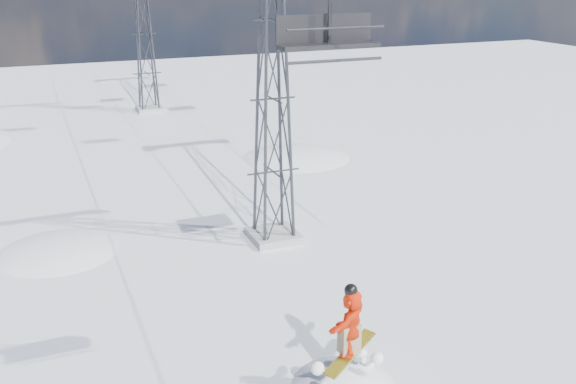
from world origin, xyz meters
The scene contains 5 objects.
ground centered at (0.00, 0.00, 0.00)m, with size 120.00×120.00×0.00m, color white.
snow_terrain centered at (-4.77, 21.24, -9.59)m, with size 39.00×37.00×22.00m.
lift_tower_near centered at (0.80, 8.00, 5.47)m, with size 5.20×1.80×11.43m.
lift_tower_far centered at (0.80, 33.00, 5.47)m, with size 5.20×1.80×11.43m.
lift_chair_near centered at (-1.40, -0.96, 8.68)m, with size 2.19×0.63×2.72m.
Camera 1 is at (-7.37, -13.30, 10.02)m, focal length 40.00 mm.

